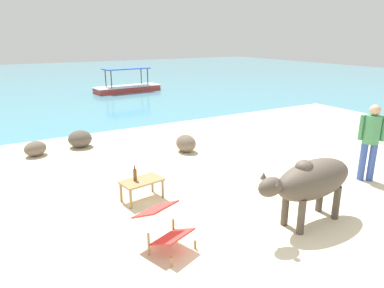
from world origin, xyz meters
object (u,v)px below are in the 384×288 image
cow (312,180)px  bottle (135,174)px  low_bench_table (142,183)px  deck_chair_near (164,224)px  person_standing (371,137)px  boat_red (127,87)px

cow → bottle: bearing=-48.8°
cow → low_bench_table: (-2.02, 2.15, -0.41)m
low_bench_table → deck_chair_near: deck_chair_near is taller
person_standing → boat_red: (0.10, 14.55, -0.70)m
deck_chair_near → person_standing: person_standing is taller
low_bench_table → deck_chair_near: 1.66m
low_bench_table → person_standing: (4.44, -1.51, 0.62)m
deck_chair_near → person_standing: bearing=69.9°
low_bench_table → deck_chair_near: size_ratio=0.90×
cow → deck_chair_near: cow is taller
cow → person_standing: person_standing is taller
bottle → boat_red: bearing=70.3°
cow → person_standing: bearing=-168.4°
cow → boat_red: 15.40m
low_bench_table → bottle: 0.22m
low_bench_table → boat_red: size_ratio=0.22×
low_bench_table → boat_red: boat_red is taller
cow → bottle: cow is taller
deck_chair_near → boat_red: 15.45m
person_standing → deck_chair_near: bearing=135.5°
bottle → low_bench_table: bearing=-17.8°
person_standing → bottle: bearing=115.5°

